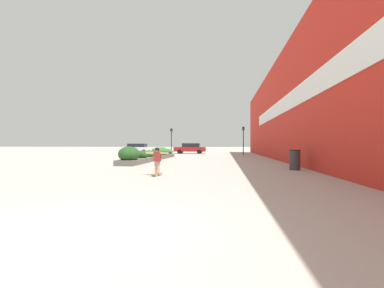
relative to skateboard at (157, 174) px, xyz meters
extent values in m
plane|color=#ADA89E|center=(0.86, -7.19, -0.07)|extent=(300.00, 300.00, 0.00)
cube|color=red|center=(7.89, 11.28, 4.44)|extent=(0.60, 49.50, 9.02)
cube|color=white|center=(7.55, 7.62, 4.40)|extent=(0.06, 32.08, 1.20)
cube|color=#605B54|center=(-3.42, 11.24, 0.11)|extent=(1.30, 13.48, 0.37)
ellipsoid|color=#234C1E|center=(-3.36, 5.38, 0.67)|extent=(1.39, 1.63, 1.02)
ellipsoid|color=#234C1E|center=(-3.34, 7.89, 0.54)|extent=(0.99, 0.94, 0.65)
ellipsoid|color=#3D6623|center=(-3.35, 9.89, 0.53)|extent=(0.93, 0.89, 0.63)
ellipsoid|color=#3D6623|center=(-3.34, 12.40, 0.61)|extent=(1.12, 1.22, 0.84)
ellipsoid|color=#33702D|center=(-3.38, 14.50, 0.61)|extent=(1.36, 1.47, 0.86)
ellipsoid|color=#33702D|center=(-3.40, 16.77, 0.53)|extent=(1.40, 1.32, 0.64)
cube|color=olive|center=(0.00, 0.00, 0.02)|extent=(0.36, 0.82, 0.01)
cylinder|color=beige|center=(-0.04, 0.29, -0.04)|extent=(0.07, 0.07, 0.06)
cylinder|color=beige|center=(0.14, 0.26, -0.04)|extent=(0.07, 0.07, 0.06)
cylinder|color=beige|center=(-0.14, -0.26, -0.04)|extent=(0.07, 0.07, 0.06)
cylinder|color=beige|center=(0.04, -0.29, -0.04)|extent=(0.07, 0.07, 0.06)
cylinder|color=tan|center=(-0.06, 0.01, 0.29)|extent=(0.11, 0.11, 0.53)
cylinder|color=tan|center=(0.06, -0.01, 0.29)|extent=(0.11, 0.11, 0.53)
cube|color=gray|center=(0.00, 0.00, 0.46)|extent=(0.22, 0.19, 0.19)
cube|color=maroon|center=(0.00, 0.00, 0.76)|extent=(0.32, 0.20, 0.42)
cylinder|color=tan|center=(-0.34, 0.06, 0.92)|extent=(0.40, 0.14, 0.07)
cylinder|color=tan|center=(0.34, -0.06, 0.92)|extent=(0.40, 0.14, 0.07)
sphere|color=tan|center=(0.00, 0.00, 1.06)|extent=(0.17, 0.17, 0.17)
sphere|color=black|center=(0.00, 0.00, 1.09)|extent=(0.20, 0.20, 0.20)
cylinder|color=#38383D|center=(6.75, 3.45, 0.45)|extent=(0.56, 0.56, 1.05)
cylinder|color=black|center=(6.75, 3.45, 1.00)|extent=(0.59, 0.59, 0.05)
cube|color=silver|center=(-10.44, 26.66, 0.58)|extent=(4.78, 1.81, 0.69)
cube|color=black|center=(-10.25, 26.66, 1.20)|extent=(2.63, 1.59, 0.53)
cylinder|color=black|center=(-11.92, 25.80, 0.24)|extent=(0.62, 0.22, 0.62)
cylinder|color=black|center=(-11.92, 27.52, 0.24)|extent=(0.62, 0.22, 0.62)
cylinder|color=black|center=(-8.96, 25.80, 0.24)|extent=(0.62, 0.22, 0.62)
cylinder|color=black|center=(-8.96, 27.52, 0.24)|extent=(0.62, 0.22, 0.62)
cube|color=maroon|center=(-2.29, 27.88, 0.60)|extent=(4.80, 1.80, 0.69)
cube|color=black|center=(-2.10, 27.88, 1.23)|extent=(2.64, 1.59, 0.57)
cylinder|color=black|center=(-3.78, 27.02, 0.25)|extent=(0.65, 0.22, 0.65)
cylinder|color=black|center=(-3.78, 28.73, 0.25)|extent=(0.65, 0.22, 0.65)
cylinder|color=black|center=(-0.81, 27.02, 0.25)|extent=(0.65, 0.22, 0.65)
cylinder|color=black|center=(-0.81, 28.73, 0.25)|extent=(0.65, 0.22, 0.65)
cube|color=silver|center=(14.22, 26.46, 0.62)|extent=(4.32, 1.76, 0.70)
cube|color=black|center=(14.04, 26.46, 1.22)|extent=(2.38, 1.55, 0.50)
cylinder|color=black|center=(15.56, 27.30, 0.27)|extent=(0.68, 0.22, 0.68)
cylinder|color=black|center=(15.56, 25.62, 0.27)|extent=(0.68, 0.22, 0.68)
cylinder|color=black|center=(12.88, 27.30, 0.27)|extent=(0.68, 0.22, 0.68)
cylinder|color=black|center=(12.88, 25.62, 0.27)|extent=(0.68, 0.22, 0.68)
cylinder|color=black|center=(-4.10, 22.66, 1.47)|extent=(0.11, 0.11, 3.09)
cube|color=black|center=(-4.10, 22.66, 3.24)|extent=(0.28, 0.20, 0.45)
sphere|color=#2D2823|center=(-4.10, 22.54, 3.39)|extent=(0.15, 0.15, 0.15)
sphere|color=#2D2823|center=(-4.10, 22.54, 3.24)|extent=(0.15, 0.15, 0.15)
sphere|color=green|center=(-4.10, 22.54, 3.09)|extent=(0.15, 0.15, 0.15)
cylinder|color=black|center=(5.40, 22.79, 1.55)|extent=(0.11, 0.11, 3.25)
cube|color=black|center=(5.40, 22.79, 3.40)|extent=(0.28, 0.20, 0.45)
sphere|color=#2D2823|center=(5.40, 22.67, 3.55)|extent=(0.15, 0.15, 0.15)
sphere|color=#2D2823|center=(5.40, 22.67, 3.40)|extent=(0.15, 0.15, 0.15)
sphere|color=green|center=(5.40, 22.67, 3.25)|extent=(0.15, 0.15, 0.15)
camera|label=1|loc=(2.95, -11.06, 1.30)|focal=24.00mm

